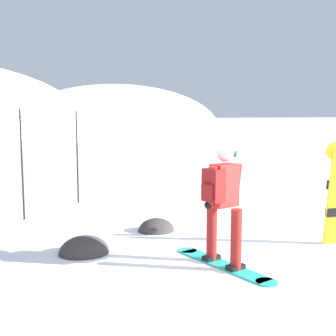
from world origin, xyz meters
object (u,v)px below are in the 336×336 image
(piste_marker_near, at_px, (22,156))
(piste_marker_far, at_px, (77,150))
(snowboarder_main, at_px, (222,201))
(rock_mid, at_px, (156,231))
(rock_dark, at_px, (84,253))
(spare_snowboard, at_px, (335,193))

(piste_marker_near, relative_size, piste_marker_far, 1.01)
(snowboarder_main, bearing_deg, rock_mid, 99.85)
(piste_marker_far, relative_size, rock_dark, 2.89)
(rock_dark, bearing_deg, spare_snowboard, -11.44)
(spare_snowboard, distance_m, rock_dark, 4.02)
(snowboarder_main, xyz_separation_m, rock_mid, (-0.35, 2.02, -0.92))
(rock_mid, bearing_deg, piste_marker_near, 144.19)
(rock_dark, bearing_deg, snowboarder_main, -33.42)
(snowboarder_main, distance_m, rock_mid, 2.25)
(spare_snowboard, bearing_deg, piste_marker_near, 145.23)
(piste_marker_far, bearing_deg, rock_mid, -70.38)
(spare_snowboard, distance_m, piste_marker_near, 5.77)
(snowboarder_main, bearing_deg, rock_dark, 146.58)
(rock_dark, bearing_deg, rock_mid, 32.16)
(piste_marker_far, height_order, rock_dark, piste_marker_far)
(spare_snowboard, xyz_separation_m, piste_marker_far, (-3.52, 4.60, 0.41))
(piste_marker_near, height_order, rock_mid, piste_marker_near)
(snowboarder_main, bearing_deg, spare_snowboard, 9.79)
(spare_snowboard, relative_size, rock_mid, 2.52)
(spare_snowboard, height_order, piste_marker_far, piste_marker_far)
(piste_marker_near, bearing_deg, rock_dark, -70.79)
(spare_snowboard, xyz_separation_m, piste_marker_near, (-4.73, 3.28, 0.42))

